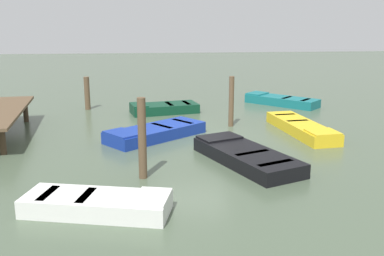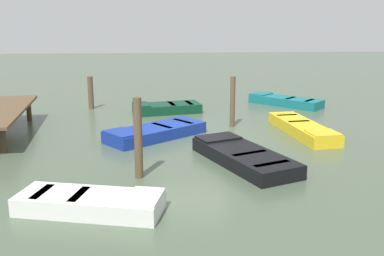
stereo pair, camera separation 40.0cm
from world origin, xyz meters
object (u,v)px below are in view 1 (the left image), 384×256
at_px(rowboat_black, 246,156).
at_px(rowboat_blue, 155,132).
at_px(rowboat_yellow, 301,127).
at_px(mooring_piling_far_right, 231,102).
at_px(rowboat_teal, 281,100).
at_px(rowboat_white, 98,204).
at_px(mooring_piling_near_right, 142,139).
at_px(mooring_piling_mid_right, 87,93).
at_px(rowboat_dark_green, 164,108).

xyz_separation_m(rowboat_black, rowboat_blue, (3.04, 2.54, 0.00)).
distance_m(rowboat_yellow, mooring_piling_far_right, 2.83).
bearing_deg(rowboat_yellow, rowboat_black, -48.10).
bearing_deg(rowboat_teal, rowboat_white, 101.87).
xyz_separation_m(rowboat_teal, mooring_piling_near_right, (-9.54, 6.70, 0.86)).
distance_m(rowboat_yellow, mooring_piling_mid_right, 9.90).
relative_size(rowboat_black, mooring_piling_far_right, 2.08).
xyz_separation_m(rowboat_white, rowboat_blue, (6.08, -1.40, -0.00)).
height_order(rowboat_white, mooring_piling_near_right, mooring_piling_near_right).
distance_m(rowboat_teal, rowboat_yellow, 5.50).
distance_m(rowboat_dark_green, mooring_piling_mid_right, 3.69).
xyz_separation_m(rowboat_black, rowboat_yellow, (3.16, -2.81, -0.00)).
height_order(rowboat_black, mooring_piling_near_right, mooring_piling_near_right).
bearing_deg(rowboat_blue, rowboat_dark_green, -134.62).
xyz_separation_m(rowboat_white, rowboat_teal, (11.62, -7.67, -0.00)).
xyz_separation_m(rowboat_dark_green, mooring_piling_mid_right, (1.15, 3.47, 0.54)).
height_order(rowboat_black, mooring_piling_far_right, mooring_piling_far_right).
bearing_deg(rowboat_teal, mooring_piling_mid_right, 45.92).
distance_m(rowboat_yellow, rowboat_dark_green, 6.40).
distance_m(mooring_piling_far_right, mooring_piling_near_right, 6.45).
height_order(mooring_piling_mid_right, mooring_piling_far_right, mooring_piling_far_right).
bearing_deg(rowboat_black, rowboat_teal, -45.50).
relative_size(rowboat_white, mooring_piling_far_right, 1.70).
height_order(rowboat_white, rowboat_blue, same).
height_order(rowboat_blue, mooring_piling_far_right, mooring_piling_far_right).
xyz_separation_m(rowboat_black, rowboat_white, (-3.04, 3.94, 0.00)).
relative_size(rowboat_blue, mooring_piling_near_right, 1.72).
distance_m(rowboat_black, rowboat_teal, 9.36).
height_order(rowboat_white, mooring_piling_mid_right, mooring_piling_mid_right).
relative_size(rowboat_black, rowboat_dark_green, 1.29).
height_order(rowboat_teal, rowboat_dark_green, same).
relative_size(rowboat_white, rowboat_teal, 1.01).
height_order(rowboat_dark_green, mooring_piling_mid_right, mooring_piling_mid_right).
distance_m(rowboat_black, rowboat_dark_green, 7.61).
bearing_deg(mooring_piling_far_right, rowboat_white, 149.85).
height_order(rowboat_white, mooring_piling_far_right, mooring_piling_far_right).
height_order(rowboat_dark_green, mooring_piling_far_right, mooring_piling_far_right).
xyz_separation_m(rowboat_yellow, rowboat_dark_green, (4.17, 4.86, 0.00)).
bearing_deg(mooring_piling_near_right, rowboat_dark_green, -6.37).
relative_size(rowboat_teal, mooring_piling_near_right, 1.53).
relative_size(rowboat_yellow, rowboat_blue, 1.13).
xyz_separation_m(mooring_piling_far_right, mooring_piling_near_right, (-5.47, 3.42, 0.10)).
xyz_separation_m(rowboat_teal, mooring_piling_mid_right, (-0.10, 9.24, 0.54)).
bearing_deg(mooring_piling_near_right, rowboat_teal, -35.08).
relative_size(rowboat_blue, mooring_piling_mid_right, 2.45).
bearing_deg(rowboat_white, rowboat_yellow, 56.57).
xyz_separation_m(rowboat_teal, mooring_piling_far_right, (-4.07, 3.28, 0.76)).
height_order(rowboat_black, rowboat_dark_green, same).
xyz_separation_m(rowboat_white, rowboat_dark_green, (10.37, -1.89, 0.00)).
distance_m(rowboat_teal, rowboat_dark_green, 5.91).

